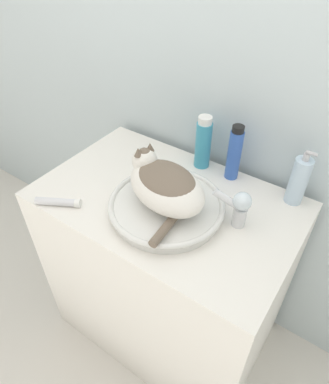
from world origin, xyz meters
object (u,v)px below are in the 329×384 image
(cat, at_px, (165,184))
(mouthwash_bottle, at_px, (204,143))
(faucet, at_px, (239,206))
(soap_pump_bottle, at_px, (299,181))
(shampoo_bottle_tall, at_px, (234,153))
(cream_tube, at_px, (59,202))

(cat, xyz_separation_m, mouthwash_bottle, (-0.03, 0.31, -0.02))
(faucet, height_order, soap_pump_bottle, soap_pump_bottle)
(mouthwash_bottle, bearing_deg, cat, -84.54)
(faucet, distance_m, soap_pump_bottle, 0.25)
(cat, xyz_separation_m, faucet, (0.23, 0.08, -0.04))
(cat, relative_size, mouthwash_bottle, 1.57)
(faucet, relative_size, shampoo_bottle_tall, 0.61)
(cat, bearing_deg, shampoo_bottle_tall, -91.69)
(shampoo_bottle_tall, height_order, cream_tube, shampoo_bottle_tall)
(shampoo_bottle_tall, height_order, mouthwash_bottle, shampoo_bottle_tall)
(shampoo_bottle_tall, bearing_deg, cream_tube, -130.50)
(shampoo_bottle_tall, bearing_deg, soap_pump_bottle, -0.00)
(mouthwash_bottle, distance_m, cream_tube, 0.58)
(shampoo_bottle_tall, xyz_separation_m, cream_tube, (-0.42, -0.49, -0.09))
(cat, bearing_deg, mouthwash_bottle, -67.94)
(soap_pump_bottle, relative_size, mouthwash_bottle, 0.98)
(faucet, bearing_deg, soap_pump_bottle, -137.62)
(cat, height_order, soap_pump_bottle, soap_pump_bottle)
(faucet, distance_m, shampoo_bottle_tall, 0.26)
(mouthwash_bottle, relative_size, cream_tube, 1.40)
(faucet, bearing_deg, shampoo_bottle_tall, -80.25)
(cream_tube, bearing_deg, mouthwash_bottle, 59.41)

